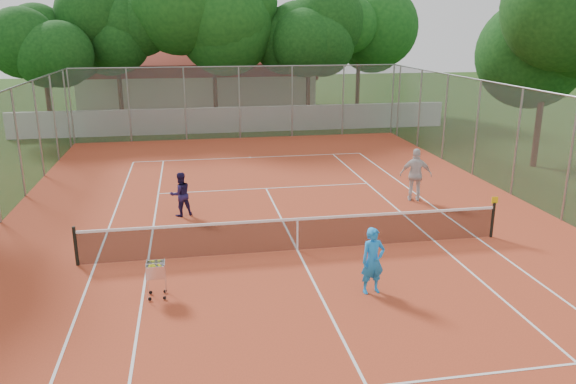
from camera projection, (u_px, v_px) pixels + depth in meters
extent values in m
plane|color=#1A350E|center=(297.00, 251.00, 15.87)|extent=(120.00, 120.00, 0.00)
cube|color=#B54223|center=(297.00, 250.00, 15.87)|extent=(18.00, 34.00, 0.02)
cube|color=white|center=(297.00, 250.00, 15.87)|extent=(10.98, 23.78, 0.01)
cube|color=black|center=(297.00, 234.00, 15.73)|extent=(11.88, 0.10, 0.98)
cube|color=slate|center=(298.00, 183.00, 15.31)|extent=(18.00, 34.00, 4.00)
cube|color=silver|center=(237.00, 120.00, 33.60)|extent=(26.00, 0.30, 1.50)
cube|color=beige|center=(198.00, 80.00, 42.29)|extent=(16.40, 9.00, 4.40)
cube|color=black|center=(231.00, 45.00, 35.23)|extent=(29.00, 19.00, 10.00)
imported|color=#1B8BEC|center=(373.00, 261.00, 13.13)|extent=(0.64, 0.46, 1.61)
imported|color=#201747|center=(181.00, 194.00, 18.57)|extent=(0.87, 0.78, 1.49)
imported|color=silver|center=(416.00, 175.00, 20.16)|extent=(1.21, 0.80, 1.92)
cube|color=silver|center=(156.00, 279.00, 12.98)|extent=(0.50, 0.50, 0.94)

